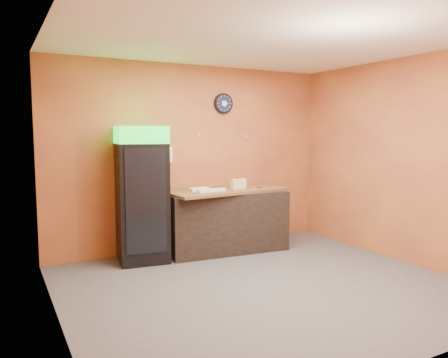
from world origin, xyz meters
TOP-DOWN VIEW (x-y plane):
  - floor at (0.00, 0.00)m, footprint 4.50×4.50m
  - back_wall at (0.00, 2.00)m, footprint 4.50×0.02m
  - left_wall at (-2.25, 0.00)m, footprint 0.02×4.00m
  - right_wall at (2.25, 0.00)m, footprint 0.02×4.00m
  - ceiling at (0.00, 0.00)m, footprint 4.50×4.00m
  - beverage_cooler at (-0.93, 1.61)m, footprint 0.73×0.74m
  - prep_counter at (0.33, 1.60)m, footprint 1.86×0.95m
  - wall_clock at (0.51, 1.97)m, footprint 0.32×0.06m
  - wall_phone at (-0.44, 1.95)m, footprint 0.12×0.11m
  - butcher_paper at (0.33, 1.60)m, footprint 1.91×1.03m
  - sub_roll_stack at (0.51, 1.49)m, footprint 0.24×0.10m
  - wrapped_sandwich_left at (-0.09, 1.40)m, footprint 0.26×0.15m
  - wrapped_sandwich_mid at (0.10, 1.42)m, footprint 0.28×0.14m
  - wrapped_sandwich_right at (-0.09, 1.61)m, footprint 0.32×0.17m
  - kitchen_tool at (0.14, 1.66)m, footprint 0.07×0.07m

SIDE VIEW (x-z plane):
  - floor at x=0.00m, z-range 0.00..0.00m
  - prep_counter at x=0.33m, z-range 0.00..0.90m
  - beverage_cooler at x=-0.93m, z-range -0.02..1.85m
  - butcher_paper at x=0.33m, z-range 0.90..0.94m
  - wrapped_sandwich_left at x=-0.09m, z-range 0.94..0.97m
  - wrapped_sandwich_mid at x=0.10m, z-range 0.94..0.98m
  - wrapped_sandwich_right at x=-0.09m, z-range 0.94..0.98m
  - kitchen_tool at x=0.14m, z-range 0.94..1.00m
  - sub_roll_stack at x=0.51m, z-range 0.94..1.09m
  - back_wall at x=0.00m, z-range 0.00..2.80m
  - left_wall at x=-2.25m, z-range 0.00..2.80m
  - right_wall at x=2.25m, z-range 0.00..2.80m
  - wall_phone at x=-0.44m, z-range 1.34..1.57m
  - wall_clock at x=0.51m, z-range 2.08..2.39m
  - ceiling at x=0.00m, z-range 2.79..2.81m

